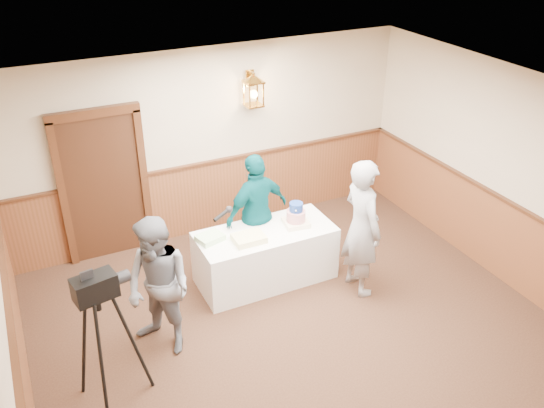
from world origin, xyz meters
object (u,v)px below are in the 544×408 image
(tiered_cake, at_px, (296,216))
(baker, at_px, (362,228))
(display_table, at_px, (265,255))
(tv_camera_rig, at_px, (106,351))
(sheet_cake_yellow, at_px, (249,238))
(assistant_p, at_px, (257,212))
(sheet_cake_green, at_px, (210,238))
(interviewer, at_px, (159,287))

(tiered_cake, xyz_separation_m, baker, (0.57, -0.68, 0.05))
(display_table, bearing_deg, baker, -35.03)
(tv_camera_rig, bearing_deg, sheet_cake_yellow, 19.17)
(assistant_p, bearing_deg, sheet_cake_yellow, 41.48)
(display_table, bearing_deg, tv_camera_rig, -150.79)
(baker, bearing_deg, assistant_p, 41.76)
(assistant_p, xyz_separation_m, tv_camera_rig, (-2.35, -1.65, -0.12))
(display_table, xyz_separation_m, sheet_cake_green, (-0.72, 0.10, 0.41))
(sheet_cake_yellow, relative_size, assistant_p, 0.23)
(display_table, height_order, sheet_cake_green, sheet_cake_green)
(display_table, height_order, assistant_p, assistant_p)
(sheet_cake_green, bearing_deg, interviewer, -138.25)
(sheet_cake_yellow, relative_size, baker, 0.21)
(display_table, height_order, tiered_cake, tiered_cake)
(sheet_cake_yellow, height_order, interviewer, interviewer)
(interviewer, bearing_deg, sheet_cake_yellow, 81.12)
(tiered_cake, height_order, tv_camera_rig, tv_camera_rig)
(sheet_cake_green, height_order, assistant_p, assistant_p)
(interviewer, xyz_separation_m, tv_camera_rig, (-0.71, -0.61, -0.12))
(display_table, relative_size, baker, 0.98)
(display_table, bearing_deg, sheet_cake_yellow, -156.52)
(sheet_cake_yellow, xyz_separation_m, interviewer, (-1.31, -0.56, 0.04))
(tiered_cake, distance_m, tv_camera_rig, 3.03)
(baker, bearing_deg, tv_camera_rig, 99.75)
(tiered_cake, distance_m, sheet_cake_yellow, 0.73)
(tv_camera_rig, bearing_deg, tiered_cake, 14.00)
(baker, relative_size, assistant_p, 1.10)
(display_table, relative_size, sheet_cake_green, 5.66)
(tiered_cake, height_order, baker, baker)
(tiered_cake, bearing_deg, sheet_cake_green, 173.71)
(assistant_p, distance_m, tv_camera_rig, 2.88)
(display_table, height_order, baker, baker)
(sheet_cake_green, xyz_separation_m, baker, (1.72, -0.81, 0.13))
(sheet_cake_yellow, distance_m, assistant_p, 0.59)
(display_table, bearing_deg, sheet_cake_green, 171.73)
(sheet_cake_yellow, height_order, baker, baker)
(tiered_cake, xyz_separation_m, interviewer, (-2.03, -0.66, -0.04))
(tiered_cake, bearing_deg, display_table, 177.03)
(sheet_cake_green, relative_size, interviewer, 0.19)
(interviewer, distance_m, assistant_p, 1.95)
(display_table, relative_size, interviewer, 1.08)
(interviewer, relative_size, baker, 0.90)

